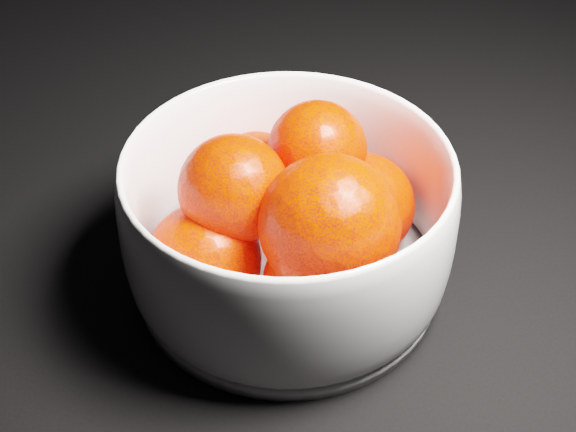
% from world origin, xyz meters
% --- Properties ---
extents(ground, '(3.00, 3.00, 0.00)m').
position_xyz_m(ground, '(0.00, 0.00, 0.00)').
color(ground, black).
rests_on(ground, ground).
extents(bowl, '(0.21, 0.21, 0.10)m').
position_xyz_m(bowl, '(0.25, -0.19, 0.05)').
color(bowl, white).
rests_on(bowl, ground).
extents(orange_pile, '(0.15, 0.16, 0.11)m').
position_xyz_m(orange_pile, '(0.25, -0.20, 0.06)').
color(orange_pile, '#FF1A00').
rests_on(orange_pile, bowl).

